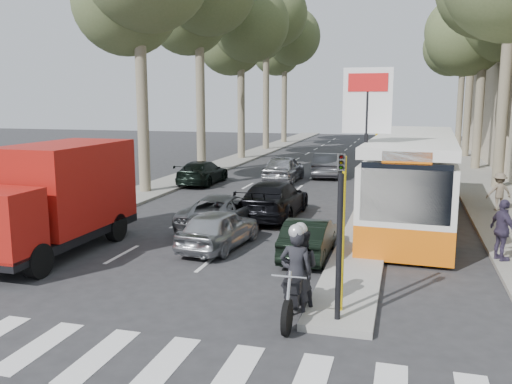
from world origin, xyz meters
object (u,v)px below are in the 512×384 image
(dark_hatchback, at_px, (309,238))
(red_truck, at_px, (56,196))
(silver_hatchback, at_px, (219,228))
(city_bus, at_px, (414,175))
(motorcycle, at_px, (298,272))

(dark_hatchback, height_order, red_truck, red_truck)
(silver_hatchback, xyz_separation_m, city_bus, (5.90, 5.78, 1.13))
(silver_hatchback, distance_m, motorcycle, 5.72)
(silver_hatchback, xyz_separation_m, red_truck, (-4.62, -1.75, 1.11))
(red_truck, distance_m, motorcycle, 8.56)
(silver_hatchback, distance_m, dark_hatchback, 2.91)
(silver_hatchback, distance_m, city_bus, 8.34)
(red_truck, relative_size, city_bus, 0.48)
(dark_hatchback, bearing_deg, motorcycle, 96.39)
(red_truck, bearing_deg, city_bus, 36.27)
(dark_hatchback, bearing_deg, silver_hatchback, -4.83)
(silver_hatchback, bearing_deg, dark_hatchback, -177.63)
(city_bus, bearing_deg, motorcycle, -100.71)
(city_bus, relative_size, motorcycle, 5.25)
(dark_hatchback, height_order, city_bus, city_bus)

